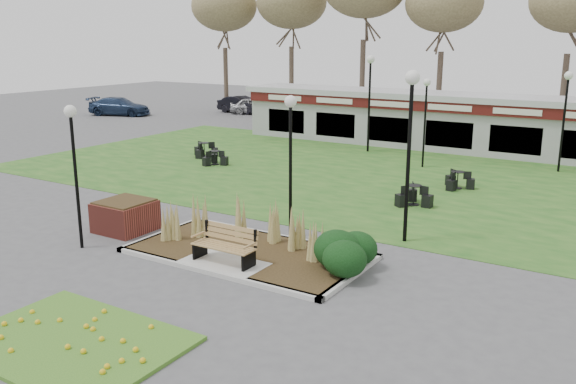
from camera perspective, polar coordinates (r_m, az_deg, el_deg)
The scene contains 20 objects.
ground at distance 15.68m, azimuth -6.34°, elevation -7.17°, with size 100.00×100.00×0.00m, color #515154.
lawn at distance 25.76m, azimuth 10.32°, elevation 1.25°, with size 34.00×16.00×0.02m, color #20571B.
flower_bed at distance 12.69m, azimuth -19.58°, elevation -12.98°, with size 4.20×3.00×0.16m.
planting_bed at distance 15.90m, azimuth 0.28°, elevation -5.36°, with size 6.75×3.40×1.27m.
park_bench at distance 15.66m, azimuth -5.84°, elevation -4.89°, with size 1.70×0.66×0.93m.
brick_planter at distance 19.08m, azimuth -14.98°, elevation -2.15°, with size 1.50×1.50×0.95m.
food_pavilion at distance 32.94m, azimuth 15.62°, elevation 6.36°, with size 24.60×3.40×2.90m.
lamp_post_near_left at distance 17.37m, azimuth 0.24°, elevation 5.35°, with size 0.34×0.34×4.14m.
lamp_post_near_right at distance 17.13m, azimuth 11.39°, elevation 6.73°, with size 0.40×0.40×4.86m.
lamp_post_mid_left at distance 17.35m, azimuth -19.46°, elevation 4.14°, with size 0.33×0.33×3.98m.
lamp_post_mid_right at distance 27.83m, azimuth 12.78°, elevation 8.11°, with size 0.33×0.33×3.97m.
lamp_post_far_right at distance 28.71m, azimuth 24.58°, elevation 7.89°, with size 0.36×0.36×4.33m.
lamp_post_far_left at distance 31.24m, azimuth 7.67°, elevation 10.16°, with size 0.40×0.40×4.86m.
bistro_set_a at distance 30.26m, azimuth -7.84°, elevation 3.74°, with size 1.27×1.25×0.69m.
bistro_set_b at distance 28.27m, azimuth -6.85°, elevation 3.00°, with size 1.16×1.18×0.65m.
bistro_set_c at distance 21.70m, azimuth 11.66°, elevation -0.58°, with size 1.20×1.33×0.71m.
bistro_set_d at distance 24.50m, azimuth 15.56°, elevation 0.84°, with size 1.24×1.19×0.67m.
car_silver at distance 47.19m, azimuth -3.20°, elevation 8.04°, with size 1.46×3.64×1.24m, color #A6A6AB.
car_black at distance 47.88m, azimuth -4.39°, elevation 8.15°, with size 1.38×3.96×1.30m, color black.
car_blue at distance 48.05m, azimuth -15.50°, elevation 7.73°, with size 1.89×4.64×1.35m, color navy.
Camera 1 is at (9.11, -11.41, 5.70)m, focal length 38.00 mm.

